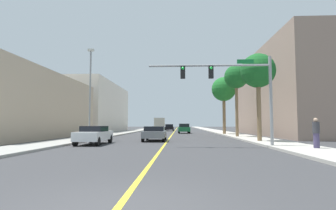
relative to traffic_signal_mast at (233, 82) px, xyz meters
name	(u,v)px	position (x,y,z in m)	size (l,w,h in m)	color
ground	(174,132)	(-4.64, 29.35, -4.32)	(192.00, 192.00, 0.00)	#38383A
sidewalk_left	(127,132)	(-12.94, 29.35, -4.25)	(3.16, 168.00, 0.15)	#9E9B93
sidewalk_right	(221,132)	(3.65, 29.35, -4.25)	(3.16, 168.00, 0.15)	#B2ADA3
lane_marking_center	(174,132)	(-4.64, 29.35, -4.32)	(0.16, 144.00, 0.01)	yellow
building_left_near	(6,106)	(-22.26, 9.94, -0.90)	(12.15, 20.72, 6.85)	tan
building_left_far	(77,108)	(-24.27, 34.43, 0.37)	(16.16, 23.32, 9.38)	silver
building_right_near	(294,94)	(12.34, 19.48, 1.35)	(10.88, 26.25, 11.35)	gray
traffic_signal_mast	(233,82)	(0.00, 0.00, 0.00)	(8.16, 0.36, 5.87)	gray
street_lamp	(90,89)	(-11.86, 6.44, 0.46)	(0.56, 0.28, 8.41)	gray
palm_near	(258,72)	(2.97, 4.38, 1.51)	(2.83, 2.83, 7.20)	brown
palm_mid	(236,78)	(2.79, 11.96, 2.35)	(2.65, 2.65, 7.97)	brown
palm_far	(224,90)	(2.65, 19.55, 1.99)	(3.39, 3.39, 7.94)	brown
car_white	(94,135)	(-9.93, 2.03, -3.60)	(1.79, 4.37, 1.36)	white
car_gray	(155,133)	(-5.79, 6.25, -3.62)	(2.03, 4.52, 1.30)	slate
car_black	(169,127)	(-5.81, 39.58, -3.57)	(1.94, 4.25, 1.44)	black
car_green	(184,128)	(-2.89, 25.39, -3.52)	(1.98, 4.20, 1.56)	#196638
delivery_truck	(160,124)	(-8.48, 47.01, -2.74)	(2.63, 7.55, 2.94)	silver
pedestrian	(316,133)	(4.28, -1.99, -3.31)	(0.38, 0.38, 1.72)	#3F3859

